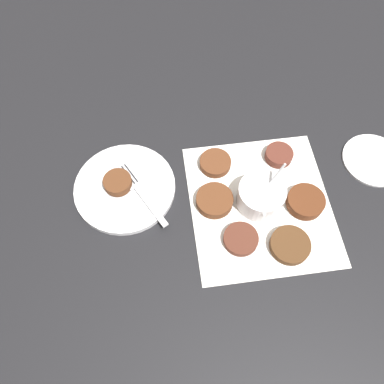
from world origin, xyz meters
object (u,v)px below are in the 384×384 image
object	(u,v)px
sauce_bowl	(261,197)
fritter_on_plate	(118,182)
fork	(137,187)
serving_plate	(125,187)
extra_saucer	(374,159)

from	to	relation	value
sauce_bowl	fritter_on_plate	bearing A→B (deg)	-95.29
fritter_on_plate	fork	bearing A→B (deg)	80.95
sauce_bowl	serving_plate	bearing A→B (deg)	-95.45
sauce_bowl	fork	distance (m)	0.25
serving_plate	fritter_on_plate	world-z (taller)	fritter_on_plate
fritter_on_plate	fork	size ratio (longest dim) A/B	0.38
fritter_on_plate	extra_saucer	distance (m)	0.54
sauce_bowl	serving_plate	size ratio (longest dim) A/B	0.49
serving_plate	fork	distance (m)	0.03
fork	serving_plate	bearing A→B (deg)	-102.24
fork	extra_saucer	world-z (taller)	fork
sauce_bowl	fritter_on_plate	distance (m)	0.29
sauce_bowl	fork	bearing A→B (deg)	-94.70
sauce_bowl	fork	xyz separation A→B (m)	(-0.02, -0.25, -0.01)
serving_plate	extra_saucer	size ratio (longest dim) A/B	1.55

